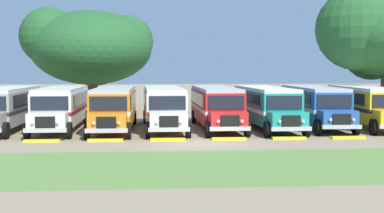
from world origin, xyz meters
TOP-DOWN VIEW (x-y plane):
  - ground_plane at (0.00, 0.00)m, footprint 220.00×220.00m
  - foreground_grass_strip at (0.00, -6.55)m, footprint 80.00×8.08m
  - parked_bus_slot_0 at (-12.37, 7.53)m, footprint 2.71×10.84m
  - parked_bus_slot_1 at (-8.74, 7.32)m, footprint 2.77×10.85m
  - parked_bus_slot_2 at (-5.17, 6.92)m, footprint 2.75×10.85m
  - parked_bus_slot_3 at (-1.85, 7.16)m, footprint 2.96×10.87m
  - parked_bus_slot_4 at (1.77, 7.29)m, footprint 2.85×10.86m
  - parked_bus_slot_5 at (5.20, 6.94)m, footprint 3.01×10.88m
  - parked_bus_slot_6 at (8.84, 7.69)m, footprint 2.91×10.87m
  - parked_bus_slot_7 at (12.45, 7.55)m, footprint 3.10×10.89m
  - curb_wheelstop_1 at (-8.80, 1.15)m, footprint 2.00×0.36m
  - curb_wheelstop_2 at (-5.28, 1.15)m, footprint 2.00×0.36m
  - curb_wheelstop_3 at (-1.76, 1.15)m, footprint 2.00×0.36m
  - curb_wheelstop_4 at (1.76, 1.15)m, footprint 2.00×0.36m
  - curb_wheelstop_5 at (5.28, 1.15)m, footprint 2.00×0.36m
  - curb_wheelstop_6 at (8.80, 1.15)m, footprint 2.00×0.36m
  - broad_shade_tree at (-8.15, 20.37)m, footprint 11.71×12.48m

SIDE VIEW (x-z plane):
  - ground_plane at x=0.00m, z-range 0.00..0.00m
  - foreground_grass_strip at x=0.00m, z-range 0.00..0.01m
  - curb_wheelstop_1 at x=-8.80m, z-range 0.00..0.15m
  - curb_wheelstop_2 at x=-5.28m, z-range 0.00..0.15m
  - curb_wheelstop_3 at x=-1.76m, z-range 0.00..0.15m
  - curb_wheelstop_4 at x=1.76m, z-range 0.00..0.15m
  - curb_wheelstop_5 at x=5.28m, z-range 0.00..0.15m
  - curb_wheelstop_6 at x=8.80m, z-range 0.00..0.15m
  - parked_bus_slot_0 at x=-12.37m, z-range 0.17..2.99m
  - parked_bus_slot_1 at x=-8.74m, z-range 0.17..2.99m
  - parked_bus_slot_2 at x=-5.17m, z-range 0.17..2.99m
  - parked_bus_slot_3 at x=-1.85m, z-range 0.17..2.99m
  - parked_bus_slot_4 at x=1.77m, z-range 0.17..2.99m
  - parked_bus_slot_5 at x=5.20m, z-range 0.17..2.99m
  - parked_bus_slot_6 at x=8.84m, z-range 0.17..2.99m
  - parked_bus_slot_7 at x=12.45m, z-range 0.17..2.99m
  - broad_shade_tree at x=-8.15m, z-range 1.33..10.81m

